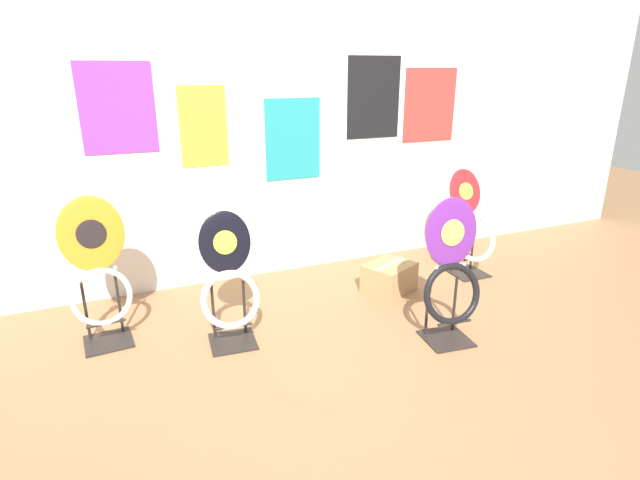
% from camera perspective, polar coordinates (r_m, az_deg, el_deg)
% --- Properties ---
extents(ground_plane, '(14.00, 14.00, 0.00)m').
position_cam_1_polar(ground_plane, '(2.68, 6.97, -18.67)').
color(ground_plane, '#8E6642').
extents(wall_back, '(8.00, 0.07, 2.60)m').
position_cam_1_polar(wall_back, '(3.94, -7.09, 14.13)').
color(wall_back, silver).
rests_on(wall_back, ground_plane).
extents(toilet_seat_display_jazz_black, '(0.37, 0.30, 0.83)m').
position_cam_1_polar(toilet_seat_display_jazz_black, '(3.08, -10.37, -5.14)').
color(toilet_seat_display_jazz_black, black).
rests_on(toilet_seat_display_jazz_black, ground_plane).
extents(toilet_seat_display_crimson_swirl, '(0.43, 0.36, 0.85)m').
position_cam_1_polar(toilet_seat_display_crimson_swirl, '(4.25, 16.84, 1.21)').
color(toilet_seat_display_crimson_swirl, black).
rests_on(toilet_seat_display_crimson_swirl, ground_plane).
extents(toilet_seat_display_orange_sun, '(0.38, 0.30, 0.93)m').
position_cam_1_polar(toilet_seat_display_orange_sun, '(3.29, -24.10, -3.32)').
color(toilet_seat_display_orange_sun, black).
rests_on(toilet_seat_display_orange_sun, ground_plane).
extents(toilet_seat_display_purple_note, '(0.40, 0.31, 0.91)m').
position_cam_1_polar(toilet_seat_display_purple_note, '(3.14, 14.76, -3.94)').
color(toilet_seat_display_purple_note, black).
rests_on(toilet_seat_display_purple_note, ground_plane).
extents(storage_box, '(0.45, 0.41, 0.22)m').
position_cam_1_polar(storage_box, '(3.87, 7.91, -4.25)').
color(storage_box, '#A37F51').
rests_on(storage_box, ground_plane).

